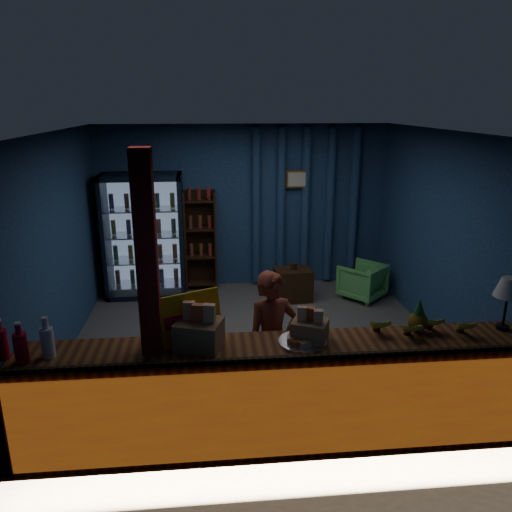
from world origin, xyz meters
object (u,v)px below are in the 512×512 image
Objects in this scene: green_chair at (362,281)px; pastry_tray at (302,341)px; shopkeeper at (273,343)px; table_lamp at (509,289)px.

pastry_tray reaches higher than green_chair.
green_chair is at bearing 41.03° from shopkeeper.
table_lamp is at bearing -27.57° from shopkeeper.
green_chair is 3.68m from pastry_tray.
shopkeeper is at bearing 111.37° from pastry_tray.
green_chair is at bearing 95.09° from table_lamp.
pastry_tray is at bearing -177.17° from table_lamp.
green_chair is at bearing 64.32° from pastry_tray.
pastry_tray is 0.85× the size of table_lamp.
pastry_tray is at bearing 22.39° from green_chair.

